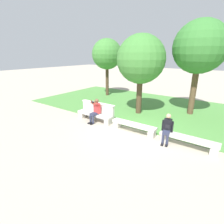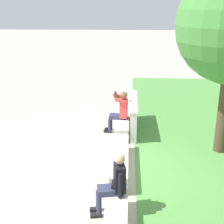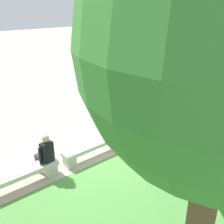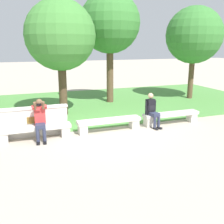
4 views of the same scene
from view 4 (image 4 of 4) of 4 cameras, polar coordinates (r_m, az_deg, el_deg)
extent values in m
plane|color=#B2A593|center=(9.33, -0.60, -4.14)|extent=(80.00, 80.00, 0.00)
cube|color=#518E42|center=(13.39, -6.85, 1.61)|extent=(19.33, 8.00, 0.03)
cube|color=beige|center=(8.74, -16.44, -3.37)|extent=(2.28, 0.40, 0.12)
cube|color=beige|center=(8.82, -22.58, -5.29)|extent=(0.28, 0.34, 0.33)
cube|color=beige|center=(8.91, -10.15, -4.17)|extent=(0.28, 0.34, 0.33)
cube|color=beige|center=(9.22, -0.60, -1.84)|extent=(2.28, 0.40, 0.12)
cube|color=beige|center=(9.02, -6.38, -3.79)|extent=(0.28, 0.34, 0.33)
cube|color=beige|center=(9.63, 4.81, -2.56)|extent=(0.28, 0.34, 0.33)
cube|color=beige|center=(10.30, 12.77, -0.44)|extent=(2.28, 0.40, 0.12)
cube|color=beige|center=(9.89, 7.99, -2.20)|extent=(0.28, 0.34, 0.33)
cube|color=beige|center=(10.90, 16.97, -1.12)|extent=(0.28, 0.34, 0.33)
cube|color=beige|center=(9.05, -16.63, -2.22)|extent=(2.19, 0.18, 0.95)
cube|color=silver|center=(8.92, -16.86, 0.89)|extent=(2.25, 0.24, 0.06)
cube|color=brown|center=(8.92, -16.64, -1.69)|extent=(0.44, 0.02, 0.22)
cube|color=black|center=(8.45, -15.75, -6.54)|extent=(0.12, 0.25, 0.06)
cylinder|color=#2D334C|center=(8.44, -15.85, -5.04)|extent=(0.11, 0.11, 0.42)
cube|color=black|center=(8.44, -14.39, -6.45)|extent=(0.12, 0.25, 0.06)
cylinder|color=#2D334C|center=(8.44, -14.49, -4.95)|extent=(0.11, 0.11, 0.42)
cube|color=#2D334C|center=(8.54, -15.29, -2.87)|extent=(0.34, 0.45, 0.12)
cube|color=#D83838|center=(8.68, -15.41, -0.66)|extent=(0.36, 0.25, 0.56)
sphere|color=brown|center=(8.59, -15.60, 2.04)|extent=(0.22, 0.22, 0.22)
cylinder|color=#D83838|center=(8.52, -16.82, 0.96)|extent=(0.12, 0.32, 0.21)
cylinder|color=brown|center=(8.37, -16.44, 1.31)|extent=(0.12, 0.20, 0.27)
cylinder|color=#D83838|center=(8.52, -14.27, 1.13)|extent=(0.12, 0.32, 0.21)
cylinder|color=brown|center=(8.36, -14.73, 1.42)|extent=(0.09, 0.18, 0.27)
cube|color=black|center=(8.30, -15.61, 1.54)|extent=(0.15, 0.03, 0.08)
cube|color=black|center=(9.60, 9.46, -3.62)|extent=(0.14, 0.23, 0.06)
cylinder|color=#2D334C|center=(9.58, 9.28, -2.33)|extent=(0.10, 0.10, 0.42)
cube|color=black|center=(9.71, 10.28, -3.44)|extent=(0.14, 0.23, 0.06)
cylinder|color=#2D334C|center=(9.69, 10.11, -2.17)|extent=(0.10, 0.10, 0.42)
cube|color=#2D334C|center=(9.69, 9.09, -0.46)|extent=(0.35, 0.44, 0.12)
cube|color=black|center=(9.80, 8.33, 1.30)|extent=(0.35, 0.25, 0.52)
sphere|color=tan|center=(9.71, 8.42, 3.53)|extent=(0.20, 0.20, 0.20)
cylinder|color=black|center=(9.67, 7.47, 0.85)|extent=(0.08, 0.08, 0.48)
cylinder|color=black|center=(9.92, 9.30, 1.12)|extent=(0.08, 0.08, 0.48)
cube|color=black|center=(9.81, 8.26, 0.48)|extent=(0.28, 0.20, 0.36)
cube|color=black|center=(9.73, 8.55, -0.08)|extent=(0.20, 0.06, 0.16)
torus|color=black|center=(9.76, 8.30, 1.62)|extent=(0.10, 0.02, 0.10)
cylinder|color=brown|center=(13.66, -0.45, 8.54)|extent=(0.35, 0.35, 3.11)
sphere|color=#387A33|center=(13.63, -0.47, 18.86)|extent=(3.00, 3.00, 3.00)
cylinder|color=#4C3826|center=(11.31, -10.67, 5.42)|extent=(0.34, 0.34, 2.49)
sphere|color=#428438|center=(11.18, -11.19, 16.11)|extent=(2.86, 2.86, 2.86)
cylinder|color=brown|center=(15.32, 16.82, 7.52)|extent=(0.29, 0.29, 2.55)
sphere|color=#387A33|center=(15.24, 17.45, 15.67)|extent=(3.01, 3.01, 3.01)
camera|label=1|loc=(6.83, 60.33, 13.03)|focal=28.00mm
camera|label=2|loc=(12.90, 29.85, 16.65)|focal=50.00mm
camera|label=3|loc=(15.76, 6.95, 19.56)|focal=42.00mm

